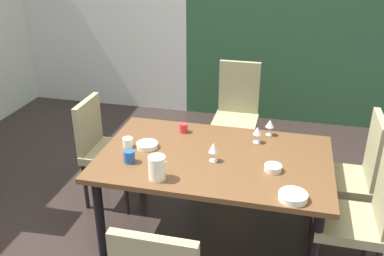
{
  "coord_description": "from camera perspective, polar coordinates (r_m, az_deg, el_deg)",
  "views": [
    {
      "loc": [
        0.86,
        -2.58,
        2.27
      ],
      "look_at": [
        0.14,
        0.38,
        0.85
      ],
      "focal_mm": 40.0,
      "sensor_mm": 36.0,
      "label": 1
    }
  ],
  "objects": [
    {
      "name": "pitcher_front",
      "position": [
        2.92,
        -4.67,
        -5.27
      ],
      "size": [
        0.13,
        0.12,
        0.17
      ],
      "color": "white",
      "rests_on": "dining_table"
    },
    {
      "name": "serving_bowl_north",
      "position": [
        3.08,
        10.75,
        -5.25
      ],
      "size": [
        0.12,
        0.12,
        0.04
      ],
      "primitive_type": "cylinder",
      "color": "beige",
      "rests_on": "dining_table"
    },
    {
      "name": "wine_glass_right",
      "position": [
        3.12,
        2.88,
        -2.69
      ],
      "size": [
        0.07,
        0.07,
        0.15
      ],
      "color": "silver",
      "rests_on": "dining_table"
    },
    {
      "name": "back_panel_interior",
      "position": [
        5.95,
        -12.31,
        15.53
      ],
      "size": [
        2.39,
        0.1,
        2.69
      ],
      "primitive_type": "cube",
      "color": "silver",
      "rests_on": "ground_plane"
    },
    {
      "name": "chair_right_far",
      "position": [
        3.55,
        20.83,
        -5.39
      ],
      "size": [
        0.44,
        0.44,
        1.03
      ],
      "rotation": [
        0.0,
        0.0,
        1.57
      ],
      "color": "#938B63",
      "rests_on": "ground_plane"
    },
    {
      "name": "serving_bowl_near_window",
      "position": [
        2.8,
        13.32,
        -8.87
      ],
      "size": [
        0.18,
        0.18,
        0.04
      ],
      "primitive_type": "cylinder",
      "color": "white",
      "rests_on": "dining_table"
    },
    {
      "name": "cup_west",
      "position": [
        3.38,
        -8.56,
        -1.9
      ],
      "size": [
        0.08,
        0.08,
        0.07
      ],
      "primitive_type": "cylinder",
      "color": "white",
      "rests_on": "dining_table"
    },
    {
      "name": "serving_bowl_rear",
      "position": [
        3.36,
        -5.99,
        -2.3
      ],
      "size": [
        0.17,
        0.17,
        0.04
      ],
      "primitive_type": "cylinder",
      "color": "#E6ECC5",
      "rests_on": "dining_table"
    },
    {
      "name": "wine_glass_corner",
      "position": [
        3.57,
        10.35,
        0.53
      ],
      "size": [
        0.07,
        0.07,
        0.14
      ],
      "color": "silver",
      "rests_on": "dining_table"
    },
    {
      "name": "ground_plane",
      "position": [
        3.55,
        -3.85,
        -15.08
      ],
      "size": [
        5.74,
        5.56,
        0.02
      ],
      "primitive_type": "cube",
      "color": "#2D221F"
    },
    {
      "name": "chair_right_near",
      "position": [
        3.09,
        21.76,
        -10.51
      ],
      "size": [
        0.44,
        0.44,
        1.02
      ],
      "rotation": [
        0.0,
        0.0,
        1.57
      ],
      "color": "#938B63",
      "rests_on": "ground_plane"
    },
    {
      "name": "chair_left_far",
      "position": [
        3.84,
        -11.75,
        -2.24
      ],
      "size": [
        0.45,
        0.44,
        0.96
      ],
      "rotation": [
        0.0,
        0.0,
        -1.57
      ],
      "color": "#938B63",
      "rests_on": "ground_plane"
    },
    {
      "name": "cup_near_shelf",
      "position": [
        3.59,
        -1.15,
        0.02
      ],
      "size": [
        0.07,
        0.07,
        0.08
      ],
      "primitive_type": "cylinder",
      "color": "red",
      "rests_on": "dining_table"
    },
    {
      "name": "garden_window_panel",
      "position": [
        5.4,
        17.43,
        14.04
      ],
      "size": [
        3.35,
        0.1,
        2.69
      ],
      "primitive_type": "cube",
      "color": "#2B5434",
      "rests_on": "ground_plane"
    },
    {
      "name": "cup_left",
      "position": [
        3.16,
        -8.35,
        -3.78
      ],
      "size": [
        0.08,
        0.08,
        0.09
      ],
      "primitive_type": "cylinder",
      "color": "#204C97",
      "rests_on": "dining_table"
    },
    {
      "name": "chair_head_far",
      "position": [
        4.43,
        6.0,
        2.48
      ],
      "size": [
        0.44,
        0.45,
        1.06
      ],
      "rotation": [
        0.0,
        0.0,
        3.14
      ],
      "color": "#938B63",
      "rests_on": "ground_plane"
    },
    {
      "name": "wine_glass_center",
      "position": [
        3.42,
        8.72,
        -0.44
      ],
      "size": [
        0.07,
        0.07,
        0.13
      ],
      "color": "silver",
      "rests_on": "dining_table"
    },
    {
      "name": "dining_table",
      "position": [
        3.27,
        2.99,
        -4.88
      ],
      "size": [
        1.73,
        1.09,
        0.72
      ],
      "color": "brown",
      "rests_on": "ground_plane"
    }
  ]
}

